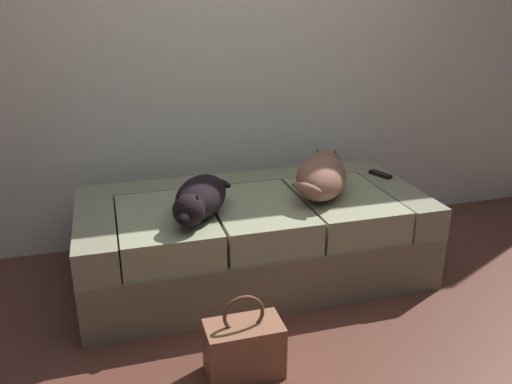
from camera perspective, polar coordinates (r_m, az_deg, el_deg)
name	(u,v)px	position (r m, az deg, el deg)	size (l,w,h in m)	color
back_wall	(223,14)	(3.30, -3.59, 18.75)	(6.40, 0.10, 2.80)	white
couch	(253,237)	(2.95, -0.28, -4.89)	(1.87, 0.90, 0.47)	#797159
dog_dark	(199,199)	(2.60, -6.18, -0.71)	(0.40, 0.53, 0.19)	black
dog_tan	(322,175)	(2.90, 7.17, 1.86)	(0.46, 0.60, 0.22)	#8E5D49
tv_remote	(380,174)	(3.28, 13.34, 1.89)	(0.04, 0.15, 0.02)	black
handbag	(244,348)	(2.29, -1.31, -16.56)	(0.32, 0.18, 0.38)	#945D42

